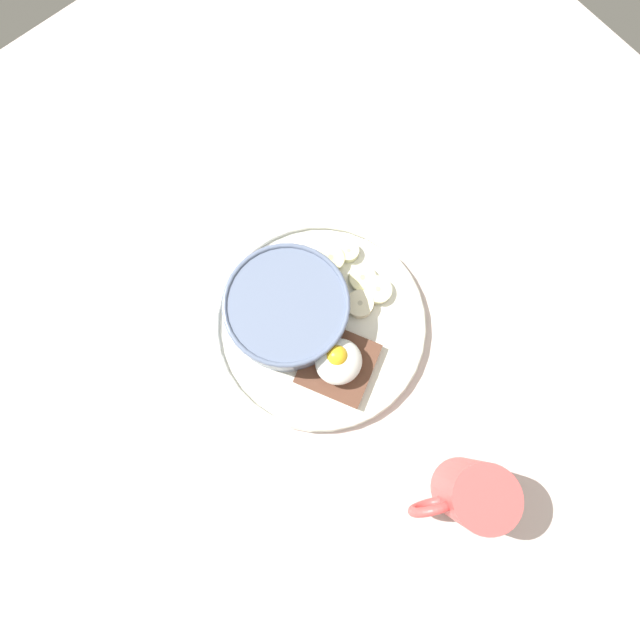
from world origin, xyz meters
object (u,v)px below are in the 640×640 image
(banana_slice_inner, at_px, (377,290))
(coffee_mug, at_px, (470,495))
(toast_slice, at_px, (338,364))
(banana_slice_right, at_px, (331,259))
(banana_slice_front, at_px, (362,278))
(poached_egg, at_px, (338,361))
(banana_slice_back, at_px, (348,252))
(oatmeal_bowl, at_px, (287,308))
(banana_slice_left, at_px, (360,304))

(banana_slice_inner, bearing_deg, coffee_mug, 70.39)
(toast_slice, xyz_separation_m, banana_slice_right, (-0.08, -0.11, 0.00))
(banana_slice_front, height_order, banana_slice_right, banana_slice_right)
(poached_egg, height_order, coffee_mug, coffee_mug)
(toast_slice, distance_m, coffee_mug, 0.20)
(toast_slice, distance_m, banana_slice_right, 0.13)
(banana_slice_right, height_order, coffee_mug, coffee_mug)
(poached_egg, distance_m, banana_slice_back, 0.14)
(oatmeal_bowl, xyz_separation_m, banana_slice_front, (-0.10, 0.02, -0.02))
(banana_slice_left, bearing_deg, banana_slice_back, -119.58)
(banana_slice_left, xyz_separation_m, banana_slice_inner, (-0.03, 0.00, -0.00))
(oatmeal_bowl, xyz_separation_m, poached_egg, (-0.01, 0.09, 0.00))
(banana_slice_front, relative_size, banana_slice_inner, 0.82)
(banana_slice_inner, bearing_deg, poached_egg, 21.02)
(banana_slice_left, height_order, coffee_mug, coffee_mug)
(banana_slice_right, bearing_deg, banana_slice_back, 164.68)
(banana_slice_front, bearing_deg, toast_slice, 33.78)
(toast_slice, bearing_deg, banana_slice_back, -135.88)
(banana_slice_right, relative_size, banana_slice_inner, 0.99)
(oatmeal_bowl, height_order, banana_slice_back, oatmeal_bowl)
(oatmeal_bowl, relative_size, banana_slice_back, 4.22)
(toast_slice, distance_m, poached_egg, 0.02)
(banana_slice_inner, bearing_deg, banana_slice_back, -95.25)
(banana_slice_back, xyz_separation_m, coffee_mug, (0.09, 0.30, 0.03))
(toast_slice, relative_size, banana_slice_inner, 2.24)
(banana_slice_back, height_order, coffee_mug, coffee_mug)
(poached_egg, relative_size, banana_slice_right, 1.61)
(banana_slice_left, bearing_deg, banana_slice_front, -136.58)
(banana_slice_left, xyz_separation_m, banana_slice_right, (-0.01, -0.07, 0.00))
(oatmeal_bowl, bearing_deg, banana_slice_back, -173.46)
(banana_slice_right, bearing_deg, oatmeal_bowl, 12.74)
(oatmeal_bowl, distance_m, banana_slice_front, 0.10)
(banana_slice_inner, bearing_deg, banana_slice_front, -80.16)
(oatmeal_bowl, height_order, toast_slice, oatmeal_bowl)
(toast_slice, bearing_deg, coffee_mug, 93.45)
(poached_egg, xyz_separation_m, coffee_mug, (-0.01, 0.20, 0.01))
(banana_slice_front, height_order, banana_slice_left, same)
(toast_slice, relative_size, coffee_mug, 1.08)
(banana_slice_inner, xyz_separation_m, coffee_mug, (0.08, 0.24, 0.03))
(banana_slice_left, height_order, banana_slice_right, banana_slice_right)
(banana_slice_back, bearing_deg, oatmeal_bowl, 6.54)
(oatmeal_bowl, bearing_deg, banana_slice_left, 146.52)
(coffee_mug, bearing_deg, banana_slice_front, -107.12)
(oatmeal_bowl, xyz_separation_m, banana_slice_right, (-0.08, -0.02, -0.02))
(banana_slice_left, relative_size, banana_slice_back, 1.38)
(oatmeal_bowl, height_order, coffee_mug, coffee_mug)
(poached_egg, relative_size, banana_slice_left, 1.63)
(oatmeal_bowl, bearing_deg, coffee_mug, 93.43)
(poached_egg, height_order, banana_slice_right, poached_egg)
(toast_slice, height_order, banana_slice_right, banana_slice_right)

